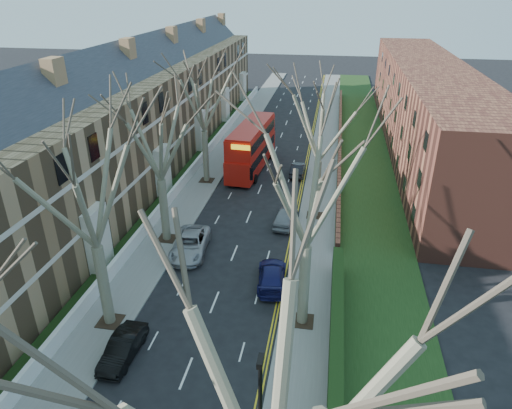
% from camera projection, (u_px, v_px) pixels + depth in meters
% --- Properties ---
extents(pavement_left, '(3.00, 102.00, 0.12)m').
position_uv_depth(pavement_left, '(228.00, 147.00, 56.76)').
color(pavement_left, slate).
rests_on(pavement_left, ground).
extents(pavement_right, '(3.00, 102.00, 0.12)m').
position_uv_depth(pavement_right, '(325.00, 152.00, 54.93)').
color(pavement_right, slate).
rests_on(pavement_right, ground).
extents(terrace_left, '(9.70, 78.00, 13.60)m').
position_uv_depth(terrace_left, '(140.00, 118.00, 48.44)').
color(terrace_left, olive).
rests_on(terrace_left, ground).
extents(flats_right, '(13.97, 54.00, 10.00)m').
position_uv_depth(flats_right, '(425.00, 107.00, 54.56)').
color(flats_right, brown).
rests_on(flats_right, ground).
extents(wall_hedge_right, '(0.70, 24.00, 1.80)m').
position_uv_depth(wall_hedge_right, '(335.00, 393.00, 21.47)').
color(wall_hedge_right, '#503722').
rests_on(wall_hedge_right, ground).
extents(front_wall_left, '(0.30, 78.00, 1.00)m').
position_uv_depth(front_wall_left, '(197.00, 164.00, 49.69)').
color(front_wall_left, white).
rests_on(front_wall_left, ground).
extents(grass_verge_right, '(6.00, 102.00, 0.06)m').
position_uv_depth(grass_verge_right, '(363.00, 153.00, 54.21)').
color(grass_verge_right, '#1B3513').
rests_on(grass_verge_right, ground).
extents(tree_left_mid, '(10.50, 10.50, 14.71)m').
position_uv_depth(tree_left_mid, '(84.00, 177.00, 23.33)').
color(tree_left_mid, '#6E674F').
rests_on(tree_left_mid, ground).
extents(tree_left_far, '(10.15, 10.15, 14.22)m').
position_uv_depth(tree_left_far, '(156.00, 127.00, 32.32)').
color(tree_left_far, '#6E674F').
rests_on(tree_left_far, ground).
extents(tree_left_dist, '(10.50, 10.50, 14.71)m').
position_uv_depth(tree_left_dist, '(202.00, 88.00, 42.80)').
color(tree_left_dist, '#6E674F').
rests_on(tree_left_dist, ground).
extents(tree_right_near, '(10.85, 10.85, 15.20)m').
position_uv_depth(tree_right_near, '(273.00, 388.00, 10.85)').
color(tree_right_near, '#6E674F').
rests_on(tree_right_near, ground).
extents(tree_right_mid, '(10.50, 10.50, 14.71)m').
position_uv_depth(tree_right_mid, '(310.00, 177.00, 23.37)').
color(tree_right_mid, '#6E674F').
rests_on(tree_right_mid, ground).
extents(tree_right_far, '(10.15, 10.15, 14.22)m').
position_uv_depth(tree_right_far, '(321.00, 113.00, 35.89)').
color(tree_right_far, '#6E674F').
rests_on(tree_right_far, ground).
extents(double_decker_bus, '(3.60, 11.89, 4.87)m').
position_uv_depth(double_decker_bus, '(252.00, 148.00, 49.11)').
color(double_decker_bus, '#B1140C').
rests_on(double_decker_bus, ground).
extents(car_left_mid, '(1.46, 3.93, 1.28)m').
position_uv_depth(car_left_mid, '(123.00, 348.00, 24.78)').
color(car_left_mid, black).
rests_on(car_left_mid, ground).
extents(car_left_far, '(2.95, 5.54, 1.48)m').
position_uv_depth(car_left_far, '(190.00, 244.00, 34.37)').
color(car_left_far, '#9F9FA4').
rests_on(car_left_far, ground).
extents(car_right_near, '(2.35, 4.76, 1.33)m').
position_uv_depth(car_right_near, '(272.00, 276.00, 30.82)').
color(car_right_near, '#16164E').
rests_on(car_right_near, ground).
extents(car_right_mid, '(2.03, 4.31, 1.42)m').
position_uv_depth(car_right_mid, '(285.00, 217.00, 38.45)').
color(car_right_mid, gray).
rests_on(car_right_mid, ground).
extents(car_right_far, '(1.44, 3.94, 1.29)m').
position_uv_depth(car_right_far, '(298.00, 169.00, 48.30)').
color(car_right_far, black).
rests_on(car_right_far, ground).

